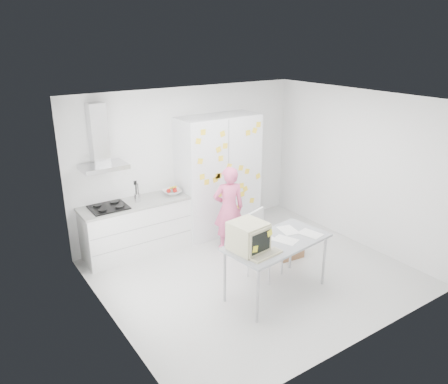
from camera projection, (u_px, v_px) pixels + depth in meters
floor at (253, 274)px, 6.87m from camera, size 4.50×4.00×0.02m
walls at (228, 180)px, 6.96m from camera, size 4.52×4.01×2.70m
ceiling at (258, 100)px, 5.94m from camera, size 4.50×4.00×0.02m
counter_run at (137, 227)px, 7.40m from camera, size 1.84×0.63×1.28m
range_hood at (99, 143)px, 6.76m from camera, size 0.70×0.48×1.01m
tall_cabinet at (218, 175)px, 8.03m from camera, size 1.50×0.68×2.20m
person at (229, 208)px, 7.45m from camera, size 0.63×0.51×1.49m
desk at (260, 240)px, 5.89m from camera, size 1.62×0.96×1.22m
chair at (261, 240)px, 6.67m from camera, size 0.59×0.59×1.03m
cardboard_box at (288, 246)px, 7.35m from camera, size 0.48×0.40×0.39m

